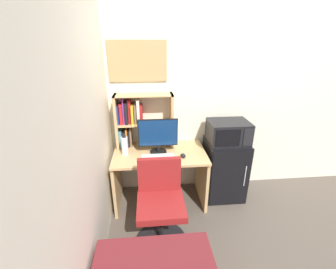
% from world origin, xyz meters
% --- Properties ---
extents(wall_back, '(6.40, 0.04, 2.60)m').
position_xyz_m(wall_back, '(0.40, 0.02, 1.30)').
color(wall_back, silver).
rests_on(wall_back, ground_plane).
extents(wall_left, '(0.04, 4.40, 2.60)m').
position_xyz_m(wall_left, '(-1.62, -1.60, 1.30)').
color(wall_left, silver).
rests_on(wall_left, ground_plane).
extents(desk, '(1.13, 0.67, 0.72)m').
position_xyz_m(desk, '(-0.98, -0.34, 0.50)').
color(desk, tan).
rests_on(desk, ground_plane).
extents(hutch_bookshelf, '(0.72, 0.23, 0.68)m').
position_xyz_m(hutch_bookshelf, '(-1.26, -0.10, 1.08)').
color(hutch_bookshelf, tan).
rests_on(hutch_bookshelf, desk).
extents(monitor, '(0.47, 0.20, 0.43)m').
position_xyz_m(monitor, '(-1.00, -0.33, 0.95)').
color(monitor, black).
rests_on(monitor, desk).
extents(keyboard, '(0.39, 0.14, 0.02)m').
position_xyz_m(keyboard, '(-1.01, -0.47, 0.73)').
color(keyboard, silver).
rests_on(keyboard, desk).
extents(computer_mouse, '(0.06, 0.10, 0.04)m').
position_xyz_m(computer_mouse, '(-0.72, -0.48, 0.74)').
color(computer_mouse, black).
rests_on(computer_mouse, desk).
extents(water_bottle, '(0.08, 0.08, 0.25)m').
position_xyz_m(water_bottle, '(-1.40, -0.34, 0.84)').
color(water_bottle, silver).
rests_on(water_bottle, desk).
extents(mini_fridge, '(0.51, 0.50, 0.80)m').
position_xyz_m(mini_fridge, '(-0.12, -0.28, 0.40)').
color(mini_fridge, black).
rests_on(mini_fridge, ground_plane).
extents(microwave, '(0.49, 0.39, 0.27)m').
position_xyz_m(microwave, '(-0.12, -0.28, 0.94)').
color(microwave, black).
rests_on(microwave, mini_fridge).
extents(desk_chair, '(0.53, 0.53, 0.90)m').
position_xyz_m(desk_chair, '(-1.02, -0.98, 0.40)').
color(desk_chair, black).
rests_on(desk_chair, ground_plane).
extents(wall_corkboard, '(0.69, 0.02, 0.47)m').
position_xyz_m(wall_corkboard, '(-1.21, -0.01, 1.77)').
color(wall_corkboard, tan).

